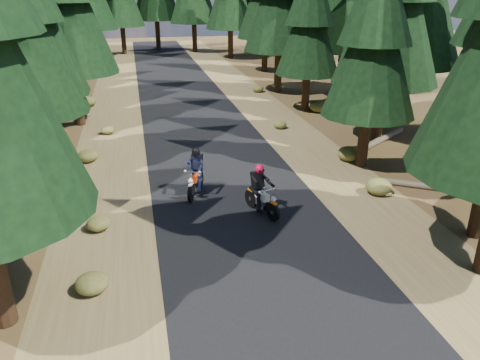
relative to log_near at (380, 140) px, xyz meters
name	(u,v)px	position (x,y,z in m)	size (l,w,h in m)	color
ground	(250,229)	(-8.35, -7.14, -0.16)	(120.00, 120.00, 0.00)	#442C18
road	(222,173)	(-8.35, -2.14, -0.15)	(6.00, 100.00, 0.01)	black
shoulder_l	(108,182)	(-12.95, -2.14, -0.16)	(3.20, 100.00, 0.01)	brown
shoulder_r	(325,164)	(-3.75, -2.14, -0.16)	(3.20, 100.00, 0.01)	brown
log_near	(380,140)	(0.00, 0.00, 0.00)	(0.32, 0.32, 4.89)	#4C4233
log_far	(433,187)	(-0.80, -5.67, -0.04)	(0.24, 0.24, 4.23)	#4C4233
understory_shrubs	(249,144)	(-6.51, 0.52, 0.13)	(15.12, 30.09, 0.71)	#474C1E
rider_lead	(262,198)	(-7.70, -6.15, 0.42)	(1.24, 2.03, 1.74)	white
rider_follow	(196,180)	(-9.68, -4.07, 0.44)	(1.32, 2.06, 1.77)	#AA2B0B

